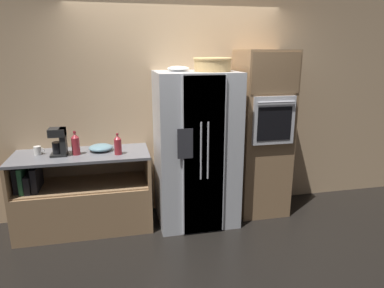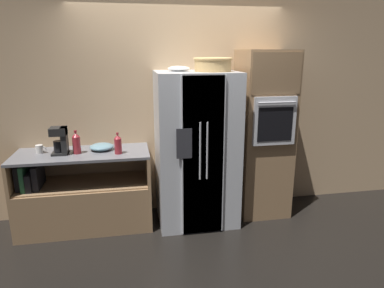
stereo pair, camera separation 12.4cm
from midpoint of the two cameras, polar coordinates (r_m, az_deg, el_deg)
ground_plane at (r=4.22m, az=-1.82°, el=-12.90°), size 20.00×20.00×0.00m
wall_back at (r=4.24m, az=-3.21°, el=7.24°), size 12.00×0.06×2.80m
counter_left at (r=4.17m, az=-18.46°, el=-9.07°), size 1.47×0.63×0.90m
refrigerator at (r=3.97m, az=-0.22°, el=-0.86°), size 0.91×0.78×1.77m
wall_oven at (r=4.27m, az=10.72°, el=1.70°), size 0.61×0.65×2.00m
wicker_basket at (r=3.82m, az=2.50°, el=13.20°), size 0.42×0.42×0.15m
fruit_bowl at (r=3.89m, az=-3.23°, el=12.45°), size 0.25×0.25×0.06m
bottle_tall at (r=3.81m, az=-13.17°, el=-0.12°), size 0.08×0.08×0.24m
bottle_short at (r=3.93m, az=-19.70°, el=0.00°), size 0.09×0.09×0.26m
mug at (r=4.10m, az=-25.10°, el=-1.00°), size 0.11×0.08×0.09m
mixing_bowl at (r=4.01m, az=-15.81°, el=-0.58°), size 0.27×0.27×0.08m
coffee_maker at (r=3.95m, az=-22.04°, el=0.48°), size 0.17×0.17×0.30m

